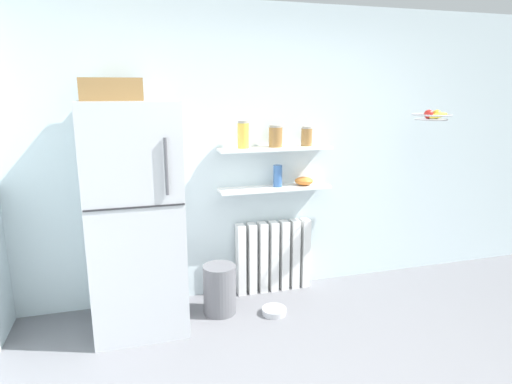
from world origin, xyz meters
The scene contains 14 objects.
ground_plane centered at (0.00, 0.50, 0.00)m, with size 7.04×7.04×0.00m, color slate.
back_wall centered at (0.00, 2.05, 1.30)m, with size 7.04×0.10×2.60m, color silver.
refrigerator centered at (-1.19, 1.64, 0.93)m, with size 0.70×0.74×1.95m.
radiator centered at (0.05, 1.92, 0.34)m, with size 0.71×0.12×0.67m.
wall_shelf_lower centered at (0.05, 1.89, 1.00)m, with size 1.02×0.22×0.03m, color white.
wall_shelf_upper centered at (0.05, 1.89, 1.36)m, with size 1.02×0.22×0.03m, color white.
storage_jar_0 centered at (-0.25, 1.89, 1.49)m, with size 0.10×0.10×0.24m.
storage_jar_1 centered at (0.05, 1.89, 1.47)m, with size 0.12×0.12×0.19m.
storage_jar_2 centered at (0.34, 1.89, 1.46)m, with size 0.10×0.10×0.18m.
vase centered at (0.07, 1.89, 1.11)m, with size 0.08×0.08×0.20m, color #38609E.
shelf_bowl centered at (0.32, 1.89, 1.05)m, with size 0.17×0.17×0.08m, color orange.
trash_bin centered at (-0.53, 1.63, 0.21)m, with size 0.28×0.28×0.43m, color slate.
pet_food_bowl centered at (-0.09, 1.47, 0.03)m, with size 0.21×0.21×0.05m, color #B7B7BC.
hanging_fruit_basket centered at (1.36, 1.51, 1.65)m, with size 0.34×0.34×0.09m.
Camera 1 is at (-1.19, -1.76, 1.87)m, focal length 30.70 mm.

